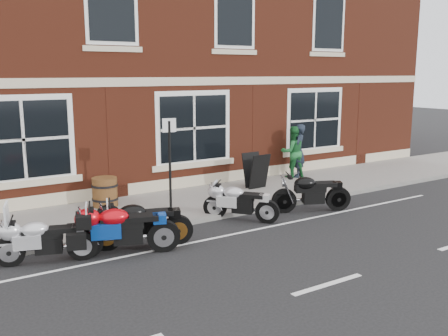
% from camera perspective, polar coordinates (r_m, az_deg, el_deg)
% --- Properties ---
extents(ground, '(80.00, 80.00, 0.00)m').
position_cam_1_polar(ground, '(11.37, 1.11, -7.95)').
color(ground, black).
rests_on(ground, ground).
extents(sidewalk, '(30.00, 3.00, 0.12)m').
position_cam_1_polar(sidewalk, '(13.84, -5.78, -4.29)').
color(sidewalk, slate).
rests_on(sidewalk, ground).
extents(kerb, '(30.00, 0.16, 0.12)m').
position_cam_1_polar(kerb, '(12.50, -2.50, -5.91)').
color(kerb, slate).
rests_on(kerb, ground).
extents(pub_building, '(24.00, 12.00, 12.00)m').
position_cam_1_polar(pub_building, '(20.48, -16.05, 17.02)').
color(pub_building, '#612414').
rests_on(pub_building, ground).
extents(moto_touring_silver, '(1.89, 0.74, 1.28)m').
position_cam_1_polar(moto_touring_silver, '(10.38, -20.03, -7.48)').
color(moto_touring_silver, black).
rests_on(moto_touring_silver, ground).
extents(moto_sport_red, '(2.15, 0.88, 1.00)m').
position_cam_1_polar(moto_sport_red, '(10.40, -11.51, -6.66)').
color(moto_sport_red, black).
rests_on(moto_sport_red, ground).
extents(moto_sport_black, '(2.09, 0.80, 0.97)m').
position_cam_1_polar(moto_sport_black, '(10.76, -9.57, -6.10)').
color(moto_sport_black, black).
rests_on(moto_sport_black, ground).
extents(moto_sport_silver, '(1.35, 1.58, 0.88)m').
position_cam_1_polar(moto_sport_silver, '(12.50, 1.80, -3.77)').
color(moto_sport_silver, black).
rests_on(moto_sport_silver, ground).
extents(moto_naked_black, '(2.02, 1.00, 0.97)m').
position_cam_1_polar(moto_naked_black, '(13.47, 9.75, -2.63)').
color(moto_naked_black, black).
rests_on(moto_naked_black, ground).
extents(pedestrian_left, '(0.79, 0.76, 1.82)m').
position_cam_1_polar(pedestrian_left, '(17.25, 8.49, 1.97)').
color(pedestrian_left, black).
rests_on(pedestrian_left, sidewalk).
extents(pedestrian_right, '(0.99, 0.86, 1.75)m').
position_cam_1_polar(pedestrian_right, '(17.19, 7.85, 1.84)').
color(pedestrian_right, '#1C632D').
rests_on(pedestrian_right, sidewalk).
extents(a_board_sign, '(0.67, 0.46, 1.09)m').
position_cam_1_polar(a_board_sign, '(15.51, 3.66, -0.30)').
color(a_board_sign, black).
rests_on(a_board_sign, sidewalk).
extents(barrel_planter, '(0.70, 0.70, 0.78)m').
position_cam_1_polar(barrel_planter, '(13.79, -13.45, -2.66)').
color(barrel_planter, '#433012').
rests_on(barrel_planter, sidewalk).
extents(parking_sign, '(0.34, 0.09, 2.44)m').
position_cam_1_polar(parking_sign, '(12.52, -6.21, 0.98)').
color(parking_sign, black).
rests_on(parking_sign, sidewalk).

